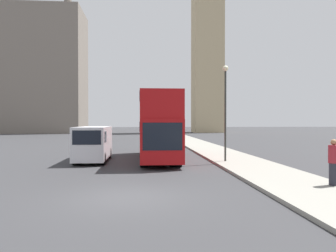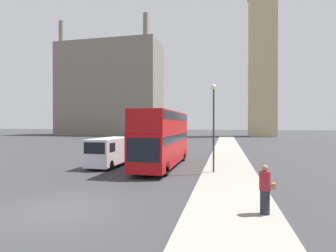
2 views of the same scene
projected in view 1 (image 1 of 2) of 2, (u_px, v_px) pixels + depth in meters
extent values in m
plane|color=#333335|center=(126.00, 197.00, 11.33)|extent=(300.00, 300.00, 0.00)
cube|color=gray|center=(315.00, 192.00, 11.87)|extent=(3.60, 120.00, 0.15)
cube|color=tan|center=(207.00, 52.00, 79.89)|extent=(6.97, 6.97, 39.44)
cube|color=slate|center=(15.00, 72.00, 76.05)|extent=(31.60, 13.19, 28.54)
cube|color=#A80F11|center=(158.00, 137.00, 22.57)|extent=(2.41, 10.44, 2.47)
cube|color=#A80F11|center=(158.00, 108.00, 22.54)|extent=(2.41, 10.24, 1.63)
cube|color=black|center=(158.00, 126.00, 22.56)|extent=(2.45, 10.03, 0.55)
cube|color=black|center=(158.00, 101.00, 22.54)|extent=(2.45, 9.82, 0.55)
cube|color=black|center=(163.00, 137.00, 17.35)|extent=(2.12, 0.03, 1.48)
cylinder|color=black|center=(146.00, 157.00, 18.87)|extent=(0.67, 1.11, 1.11)
cylinder|color=black|center=(176.00, 157.00, 19.01)|extent=(0.67, 1.11, 1.11)
cylinder|color=black|center=(145.00, 147.00, 26.16)|extent=(0.67, 1.11, 1.11)
cylinder|color=black|center=(166.00, 147.00, 26.30)|extent=(0.67, 1.11, 1.11)
cube|color=silver|center=(94.00, 143.00, 21.63)|extent=(1.94, 5.38, 2.08)
cube|color=black|center=(87.00, 138.00, 18.93)|extent=(1.65, 0.02, 0.83)
cube|color=black|center=(89.00, 137.00, 19.88)|extent=(1.97, 0.97, 0.67)
cylinder|color=black|center=(77.00, 159.00, 19.76)|extent=(0.48, 0.74, 0.74)
cylinder|color=black|center=(101.00, 159.00, 19.88)|extent=(0.48, 0.74, 0.74)
cylinder|color=black|center=(87.00, 153.00, 23.41)|extent=(0.48, 0.74, 0.74)
cylinder|color=black|center=(108.00, 153.00, 23.52)|extent=(0.48, 0.74, 0.74)
cylinder|color=#23232D|center=(334.00, 174.00, 12.69)|extent=(0.34, 0.34, 0.87)
cylinder|color=maroon|center=(334.00, 154.00, 12.68)|extent=(0.40, 0.40, 0.69)
sphere|color=#9E704C|center=(334.00, 142.00, 12.67)|extent=(0.24, 0.24, 0.24)
cylinder|color=#2D332D|center=(225.00, 116.00, 20.49)|extent=(0.12, 0.12, 5.63)
sphere|color=beige|center=(225.00, 68.00, 20.45)|extent=(0.36, 0.36, 0.36)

